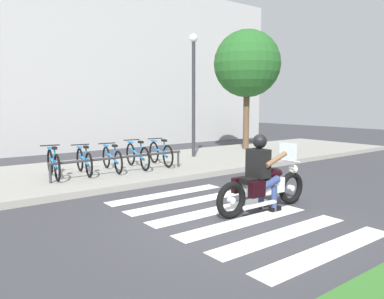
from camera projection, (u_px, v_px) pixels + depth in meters
name	position (u px, v px, depth m)	size (l,w,h in m)	color
ground_plane	(237.00, 224.00, 6.28)	(48.00, 48.00, 0.00)	#38383D
sidewalk	(102.00, 172.00, 10.57)	(24.00, 4.40, 0.15)	gray
crosswalk_stripe_0	(328.00, 251.00, 5.13)	(2.80, 0.40, 0.01)	white
crosswalk_stripe_1	(282.00, 234.00, 5.76)	(2.80, 0.40, 0.01)	white
crosswalk_stripe_2	(244.00, 221.00, 6.39)	(2.80, 0.40, 0.01)	white
crosswalk_stripe_3	(214.00, 211.00, 7.02)	(2.80, 0.40, 0.01)	white
crosswalk_stripe_4	(188.00, 202.00, 7.65)	(2.80, 0.40, 0.01)	white
crosswalk_stripe_5	(166.00, 194.00, 8.28)	(2.80, 0.40, 0.01)	white
motorcycle	(264.00, 186.00, 6.99)	(2.24, 0.62, 1.24)	black
rider	(261.00, 167.00, 6.90)	(0.63, 0.54, 1.45)	black
bicycle_0	(53.00, 164.00, 9.27)	(0.48, 1.65, 0.80)	black
bicycle_1	(84.00, 161.00, 9.74)	(0.48, 1.58, 0.77)	black
bicycle_2	(112.00, 159.00, 10.22)	(0.48, 1.67, 0.75)	black
bicycle_3	(137.00, 155.00, 10.69)	(0.48, 1.75, 0.80)	black
bicycle_4	(161.00, 153.00, 11.16)	(0.48, 1.63, 0.79)	black
bike_rack	(121.00, 158.00, 9.77)	(3.74, 0.07, 0.49)	#333338
street_lamp	(194.00, 85.00, 12.73)	(0.28, 0.28, 4.30)	#2D2D33
tree_near_rack	(247.00, 64.00, 14.73)	(2.63, 2.63, 4.84)	brown
building_backdrop	(38.00, 61.00, 14.62)	(24.00, 1.20, 7.24)	#ADADAD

